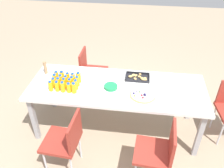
{
  "coord_description": "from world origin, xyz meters",
  "views": [
    {
      "loc": [
        0.27,
        -2.45,
        2.56
      ],
      "look_at": [
        -0.07,
        0.02,
        0.77
      ],
      "focal_mm": 37.56,
      "sensor_mm": 36.0,
      "label": 1
    }
  ],
  "objects_px": {
    "juice_bottle_13": "(72,81)",
    "juice_bottle_0": "(51,86)",
    "juice_bottle_2": "(63,87)",
    "juice_bottle_19": "(79,77)",
    "juice_bottle_9": "(76,85)",
    "cardboard_tube": "(45,68)",
    "chair_far_left": "(90,69)",
    "juice_bottle_6": "(58,83)",
    "juice_bottle_8": "(70,84)",
    "fruit_pizza": "(143,95)",
    "juice_bottle_3": "(69,88)",
    "party_table": "(117,90)",
    "juice_bottle_12": "(66,80)",
    "plate_stack": "(111,87)",
    "chair_near_left": "(66,139)",
    "juice_bottle_17": "(68,77)",
    "juice_bottle_1": "(57,86)",
    "juice_bottle_14": "(77,81)",
    "chair_near_right": "(159,150)",
    "juice_bottle_5": "(54,83)",
    "juice_bottle_10": "(55,79)",
    "snack_tray": "(138,77)",
    "juice_bottle_16": "(62,76)",
    "juice_bottle_7": "(64,83)",
    "juice_bottle_18": "(73,78)",
    "napkin_stack": "(188,99)",
    "juice_bottle_15": "(56,76)",
    "juice_bottle_11": "(61,80)"
  },
  "relations": [
    {
      "from": "juice_bottle_13",
      "to": "juice_bottle_0",
      "type": "bearing_deg",
      "value": -147.17
    },
    {
      "from": "juice_bottle_8",
      "to": "juice_bottle_10",
      "type": "distance_m",
      "value": 0.24
    },
    {
      "from": "juice_bottle_2",
      "to": "juice_bottle_10",
      "type": "relative_size",
      "value": 1.02
    },
    {
      "from": "juice_bottle_3",
      "to": "party_table",
      "type": "bearing_deg",
      "value": 18.55
    },
    {
      "from": "juice_bottle_5",
      "to": "plate_stack",
      "type": "distance_m",
      "value": 0.74
    },
    {
      "from": "juice_bottle_14",
      "to": "juice_bottle_19",
      "type": "xyz_separation_m",
      "value": [
        -0.0,
        0.08,
        0.01
      ]
    },
    {
      "from": "juice_bottle_5",
      "to": "juice_bottle_8",
      "type": "xyz_separation_m",
      "value": [
        0.22,
        -0.01,
        0.01
      ]
    },
    {
      "from": "juice_bottle_9",
      "to": "juice_bottle_1",
      "type": "bearing_deg",
      "value": -163.0
    },
    {
      "from": "chair_near_right",
      "to": "juice_bottle_11",
      "type": "bearing_deg",
      "value": 65.18
    },
    {
      "from": "juice_bottle_7",
      "to": "juice_bottle_15",
      "type": "bearing_deg",
      "value": 134.65
    },
    {
      "from": "chair_near_right",
      "to": "snack_tray",
      "type": "relative_size",
      "value": 2.55
    },
    {
      "from": "party_table",
      "to": "juice_bottle_18",
      "type": "height_order",
      "value": "juice_bottle_18"
    },
    {
      "from": "snack_tray",
      "to": "napkin_stack",
      "type": "bearing_deg",
      "value": -30.67
    },
    {
      "from": "juice_bottle_5",
      "to": "juice_bottle_8",
      "type": "distance_m",
      "value": 0.22
    },
    {
      "from": "juice_bottle_7",
      "to": "fruit_pizza",
      "type": "bearing_deg",
      "value": -1.53
    },
    {
      "from": "juice_bottle_1",
      "to": "juice_bottle_3",
      "type": "xyz_separation_m",
      "value": [
        0.15,
        -0.0,
        -0.01
      ]
    },
    {
      "from": "juice_bottle_7",
      "to": "juice_bottle_6",
      "type": "bearing_deg",
      "value": 178.13
    },
    {
      "from": "juice_bottle_3",
      "to": "juice_bottle_8",
      "type": "relative_size",
      "value": 0.91
    },
    {
      "from": "juice_bottle_10",
      "to": "juice_bottle_14",
      "type": "distance_m",
      "value": 0.3
    },
    {
      "from": "juice_bottle_12",
      "to": "plate_stack",
      "type": "relative_size",
      "value": 0.82
    },
    {
      "from": "juice_bottle_9",
      "to": "cardboard_tube",
      "type": "distance_m",
      "value": 0.6
    },
    {
      "from": "juice_bottle_8",
      "to": "chair_near_left",
      "type": "bearing_deg",
      "value": -80.67
    },
    {
      "from": "juice_bottle_0",
      "to": "juice_bottle_19",
      "type": "bearing_deg",
      "value": 37.52
    },
    {
      "from": "chair_near_left",
      "to": "napkin_stack",
      "type": "relative_size",
      "value": 5.53
    },
    {
      "from": "chair_near_left",
      "to": "juice_bottle_19",
      "type": "height_order",
      "value": "juice_bottle_19"
    },
    {
      "from": "juice_bottle_17",
      "to": "cardboard_tube",
      "type": "relative_size",
      "value": 0.72
    },
    {
      "from": "juice_bottle_14",
      "to": "juice_bottle_18",
      "type": "xyz_separation_m",
      "value": [
        -0.08,
        0.08,
        -0.0
      ]
    },
    {
      "from": "juice_bottle_8",
      "to": "fruit_pizza",
      "type": "height_order",
      "value": "juice_bottle_8"
    },
    {
      "from": "chair_far_left",
      "to": "juice_bottle_6",
      "type": "height_order",
      "value": "juice_bottle_6"
    },
    {
      "from": "juice_bottle_9",
      "to": "chair_near_left",
      "type": "bearing_deg",
      "value": -87.89
    },
    {
      "from": "juice_bottle_9",
      "to": "juice_bottle_19",
      "type": "relative_size",
      "value": 0.93
    },
    {
      "from": "juice_bottle_13",
      "to": "juice_bottle_19",
      "type": "xyz_separation_m",
      "value": [
        0.07,
        0.08,
        0.01
      ]
    },
    {
      "from": "juice_bottle_6",
      "to": "chair_near_right",
      "type": "bearing_deg",
      "value": -26.1
    },
    {
      "from": "fruit_pizza",
      "to": "plate_stack",
      "type": "distance_m",
      "value": 0.43
    },
    {
      "from": "juice_bottle_10",
      "to": "juice_bottle_13",
      "type": "bearing_deg",
      "value": -0.65
    },
    {
      "from": "juice_bottle_19",
      "to": "juice_bottle_14",
      "type": "bearing_deg",
      "value": -88.61
    },
    {
      "from": "juice_bottle_2",
      "to": "plate_stack",
      "type": "height_order",
      "value": "juice_bottle_2"
    },
    {
      "from": "juice_bottle_18",
      "to": "chair_near_left",
      "type": "bearing_deg",
      "value": -82.32
    },
    {
      "from": "juice_bottle_18",
      "to": "fruit_pizza",
      "type": "bearing_deg",
      "value": -10.95
    },
    {
      "from": "juice_bottle_6",
      "to": "snack_tray",
      "type": "distance_m",
      "value": 1.06
    },
    {
      "from": "juice_bottle_2",
      "to": "chair_near_left",
      "type": "bearing_deg",
      "value": -72.52
    },
    {
      "from": "party_table",
      "to": "plate_stack",
      "type": "height_order",
      "value": "plate_stack"
    },
    {
      "from": "juice_bottle_9",
      "to": "juice_bottle_11",
      "type": "relative_size",
      "value": 0.97
    },
    {
      "from": "fruit_pizza",
      "to": "juice_bottle_1",
      "type": "bearing_deg",
      "value": -177.73
    },
    {
      "from": "chair_near_right",
      "to": "juice_bottle_16",
      "type": "height_order",
      "value": "juice_bottle_16"
    },
    {
      "from": "juice_bottle_2",
      "to": "juice_bottle_17",
      "type": "xyz_separation_m",
      "value": [
        -0.0,
        0.23,
        -0.01
      ]
    },
    {
      "from": "juice_bottle_17",
      "to": "snack_tray",
      "type": "height_order",
      "value": "juice_bottle_17"
    },
    {
      "from": "snack_tray",
      "to": "juice_bottle_3",
      "type": "bearing_deg",
      "value": -153.53
    },
    {
      "from": "juice_bottle_8",
      "to": "juice_bottle_18",
      "type": "relative_size",
      "value": 1.12
    },
    {
      "from": "juice_bottle_2",
      "to": "juice_bottle_19",
      "type": "bearing_deg",
      "value": 57.92
    }
  ]
}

